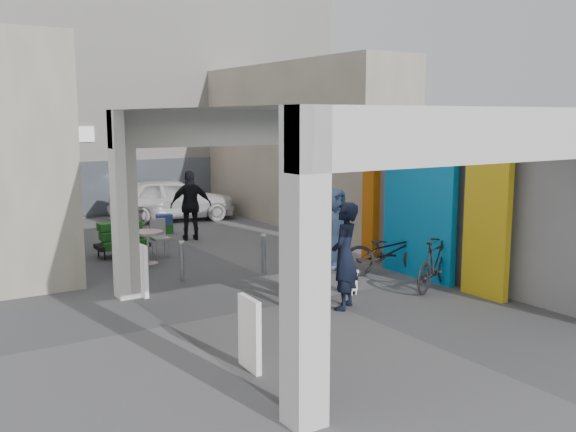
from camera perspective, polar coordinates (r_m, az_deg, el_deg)
ground at (r=12.16m, az=2.70°, el=-7.30°), size 90.00×90.00×0.00m
arcade_canopy at (r=11.41m, az=7.39°, el=3.35°), size 6.40×6.45×6.40m
far_building at (r=24.49m, az=-16.69°, el=9.91°), size 18.00×4.08×8.00m
plaza_bldg_right at (r=20.43m, az=0.99°, el=6.38°), size 2.00×9.00×5.00m
bollard_left at (r=13.45m, az=-9.41°, el=-4.03°), size 0.09×0.09×0.82m
bollard_center at (r=13.95m, az=-2.18°, el=-3.41°), size 0.09×0.09×0.84m
bollard_right at (r=14.64m, az=2.48°, el=-2.77°), size 0.09×0.09×0.87m
advert_board_near at (r=8.75m, az=-3.41°, el=-10.36°), size 0.12×0.55×1.00m
advert_board_far at (r=12.52m, az=-12.99°, el=-4.66°), size 0.14×0.55×1.00m
cafe_set at (r=15.39m, az=-13.14°, el=-2.84°), size 1.52×1.23×0.92m
produce_stand at (r=16.20m, az=-14.53°, el=-2.31°), size 1.24×0.67×0.82m
crate_stack at (r=19.04m, az=-10.93°, el=-0.69°), size 0.52×0.44×0.56m
border_collie at (r=12.45m, az=5.55°, el=-5.79°), size 0.23×0.45×0.62m
man_with_dog at (r=11.33m, az=5.06°, el=-3.56°), size 0.83×0.78×1.90m
man_back_turned at (r=11.47m, az=1.74°, el=-3.38°), size 1.16×1.08×1.90m
man_elderly at (r=14.39m, az=4.13°, el=-1.08°), size 0.97×0.72×1.81m
man_crates at (r=17.81m, az=-8.62°, el=0.94°), size 1.22×0.79×1.92m
bicycle_front at (r=13.91m, az=8.96°, el=-3.13°), size 2.09×1.45×1.04m
bicycle_rear at (r=12.96m, az=12.92°, el=-4.21°), size 1.73×1.10×1.01m
white_van at (r=21.38m, az=-10.29°, el=1.50°), size 4.35×2.51×1.39m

